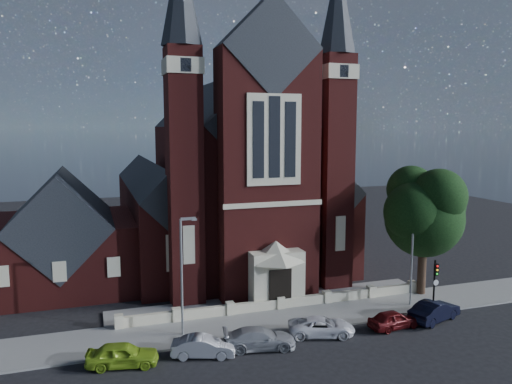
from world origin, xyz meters
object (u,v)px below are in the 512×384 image
at_px(parish_hall, 63,241).
at_px(car_navy, 434,311).
at_px(traffic_signal, 435,279).
at_px(car_silver_a, 203,347).
at_px(church, 224,182).
at_px(car_silver_b, 259,338).
at_px(street_lamp_left, 183,270).
at_px(street_lamp_right, 413,249).
at_px(car_lime_van, 122,355).
at_px(car_dark_red, 394,319).
at_px(car_white_suv, 321,327).
at_px(street_tree, 428,213).

distance_m(parish_hall, car_navy, 31.16).
xyz_separation_m(parish_hall, car_navy, (25.81, -17.15, -3.27)).
xyz_separation_m(traffic_signal, car_silver_a, (-18.34, -1.85, -1.94)).
distance_m(church, car_silver_b, 23.93).
bearing_deg(car_navy, street_lamp_left, 60.32).
relative_size(parish_hall, street_lamp_left, 1.51).
xyz_separation_m(street_lamp_left, street_lamp_right, (18.00, 0.00, 0.00)).
xyz_separation_m(street_lamp_right, car_silver_a, (-17.43, -3.42, -3.96)).
relative_size(car_silver_a, car_navy, 0.87).
height_order(car_lime_van, car_navy, car_navy).
xyz_separation_m(traffic_signal, car_lime_van, (-23.11, -1.56, -1.87)).
bearing_deg(street_lamp_right, car_lime_van, -171.97).
bearing_deg(street_lamp_left, church, 67.34).
relative_size(traffic_signal, car_dark_red, 1.06).
bearing_deg(street_lamp_right, car_navy, -95.08).
bearing_deg(car_navy, church, 4.34).
bearing_deg(street_lamp_left, car_lime_van, -143.30).
bearing_deg(car_navy, car_silver_a, 71.31).
xyz_separation_m(car_silver_b, car_white_suv, (4.62, 0.59, -0.05)).
bearing_deg(church, car_dark_red, -74.42).
height_order(church, street_tree, church).
height_order(car_white_suv, car_navy, car_navy).
bearing_deg(car_white_suv, car_lime_van, 107.51).
relative_size(street_tree, car_silver_b, 2.32).
relative_size(traffic_signal, car_silver_b, 0.87).
height_order(parish_hall, car_white_suv, parish_hall).
distance_m(traffic_signal, car_silver_b, 14.97).
distance_m(church, car_white_suv, 23.11).
bearing_deg(parish_hall, car_navy, -33.60).
xyz_separation_m(traffic_signal, car_silver_b, (-14.72, -1.89, -1.91)).
height_order(parish_hall, traffic_signal, parish_hall).
bearing_deg(car_dark_red, street_tree, -57.30).
bearing_deg(street_lamp_right, street_lamp_left, 180.00).
xyz_separation_m(church, car_navy, (9.81, -22.09, -7.45)).
height_order(parish_hall, car_dark_red, parish_hall).
distance_m(street_lamp_right, car_white_suv, 10.42).
xyz_separation_m(car_white_suv, car_dark_red, (5.32, -0.50, 0.02)).
bearing_deg(church, traffic_signal, -61.80).
height_order(car_silver_a, car_navy, car_navy).
bearing_deg(car_lime_van, traffic_signal, -75.20).
relative_size(church, car_dark_red, 9.28).
height_order(parish_hall, street_lamp_left, parish_hall).
height_order(street_lamp_left, street_lamp_right, same).
xyz_separation_m(street_lamp_left, car_navy, (17.72, -3.15, -3.86)).
relative_size(street_lamp_right, car_silver_a, 2.08).
bearing_deg(street_tree, street_lamp_right, -145.74).
height_order(street_lamp_right, car_white_suv, street_lamp_right).
xyz_separation_m(church, traffic_signal, (11.00, -20.52, -5.60)).
xyz_separation_m(traffic_signal, car_navy, (-1.19, -1.57, -1.84)).
distance_m(street_tree, street_lamp_left, 20.71).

